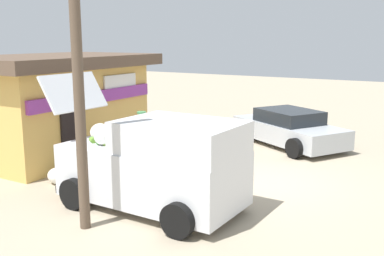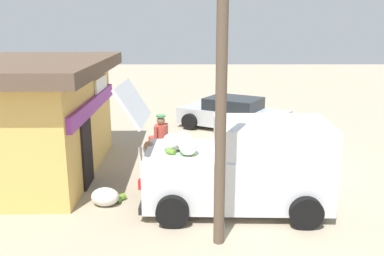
{
  "view_description": "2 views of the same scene",
  "coord_description": "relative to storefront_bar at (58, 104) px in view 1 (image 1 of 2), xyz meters",
  "views": [
    {
      "loc": [
        -10.25,
        -4.18,
        3.59
      ],
      "look_at": [
        0.49,
        2.21,
        1.08
      ],
      "focal_mm": 41.98,
      "sensor_mm": 36.0,
      "label": 1
    },
    {
      "loc": [
        -11.29,
        2.26,
        4.0
      ],
      "look_at": [
        -0.04,
        2.23,
        1.12
      ],
      "focal_mm": 38.44,
      "sensor_mm": 36.0,
      "label": 2
    }
  ],
  "objects": [
    {
      "name": "paint_bucket",
      "position": [
        2.52,
        -2.88,
        -1.45
      ],
      "size": [
        0.31,
        0.31,
        0.31
      ],
      "primitive_type": "cylinder",
      "color": "#BF3F33",
      "rests_on": "ground_plane"
    },
    {
      "name": "delivery_van",
      "position": [
        -2.22,
        -5.28,
        -0.63
      ],
      "size": [
        2.27,
        4.5,
        2.78
      ],
      "color": "silver",
      "rests_on": "ground_plane"
    },
    {
      "name": "unloaded_banana_pile",
      "position": [
        -2.11,
        -2.23,
        -1.42
      ],
      "size": [
        0.66,
        0.77,
        0.41
      ],
      "color": "silver",
      "rests_on": "ground_plane"
    },
    {
      "name": "storefront_bar",
      "position": [
        0.0,
        0.0,
        0.0
      ],
      "size": [
        6.05,
        3.91,
        3.08
      ],
      "color": "#E0B259",
      "rests_on": "ground_plane"
    },
    {
      "name": "ground_plane",
      "position": [
        0.57,
        -6.41,
        -1.61
      ],
      "size": [
        60.0,
        60.0,
        0.0
      ],
      "primitive_type": "plane",
      "color": "tan"
    },
    {
      "name": "parked_sedan",
      "position": [
        4.79,
        -5.79,
        -1.02
      ],
      "size": [
        3.61,
        4.44,
        1.23
      ],
      "color": "#B2B7BC",
      "rests_on": "ground_plane"
    },
    {
      "name": "utility_pole",
      "position": [
        -3.76,
        -4.67,
        0.77
      ],
      "size": [
        0.2,
        0.2,
        4.75
      ],
      "primitive_type": "cylinder",
      "color": "brown",
      "rests_on": "ground_plane"
    },
    {
      "name": "vendor_standing",
      "position": [
        -0.18,
        -3.36,
        -0.66
      ],
      "size": [
        0.5,
        0.47,
        1.66
      ],
      "color": "navy",
      "rests_on": "ground_plane"
    },
    {
      "name": "customer_bending",
      "position": [
        -1.42,
        -3.26,
        -0.74
      ],
      "size": [
        0.8,
        0.62,
        1.4
      ],
      "color": "#726047",
      "rests_on": "ground_plane"
    }
  ]
}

